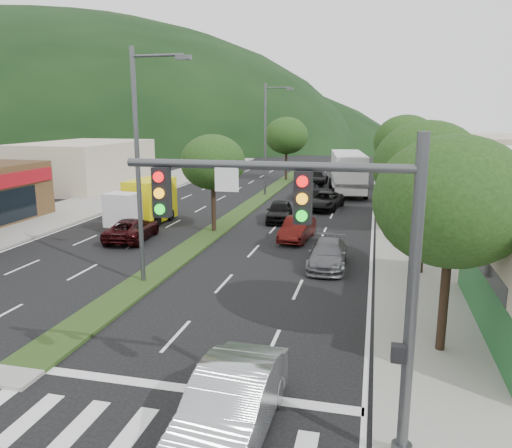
% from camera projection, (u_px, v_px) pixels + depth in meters
% --- Properties ---
extents(ground, '(160.00, 160.00, 0.00)m').
position_uv_depth(ground, '(21.00, 371.00, 14.53)').
color(ground, black).
rests_on(ground, ground).
extents(sidewalk_right, '(5.00, 90.00, 0.15)m').
position_uv_depth(sidewalk_right, '(412.00, 218.00, 35.42)').
color(sidewalk_right, gray).
rests_on(sidewalk_right, ground).
extents(sidewalk_left, '(6.00, 90.00, 0.15)m').
position_uv_depth(sidewalk_left, '(91.00, 204.00, 41.22)').
color(sidewalk_left, gray).
rests_on(sidewalk_left, ground).
extents(median, '(1.60, 56.00, 0.12)m').
position_uv_depth(median, '(252.00, 204.00, 41.11)').
color(median, '#213714').
rests_on(median, ground).
extents(traffic_signal, '(6.12, 0.40, 7.00)m').
position_uv_depth(traffic_signal, '(334.00, 250.00, 10.02)').
color(traffic_signal, '#47494C').
rests_on(traffic_signal, ground).
extents(bldg_left_far, '(9.00, 14.00, 4.60)m').
position_uv_depth(bldg_left_far, '(85.00, 165.00, 50.65)').
color(bldg_left_far, '#BEB197').
rests_on(bldg_left_far, ground).
extents(bldg_right_far, '(10.00, 16.00, 5.20)m').
position_uv_depth(bldg_right_far, '(473.00, 161.00, 51.33)').
color(bldg_right_far, '#BEB197').
rests_on(bldg_right_far, ground).
extents(hill_far, '(176.00, 132.00, 82.00)m').
position_uv_depth(hill_far, '(42.00, 142.00, 137.20)').
color(hill_far, black).
rests_on(hill_far, ground).
extents(tree_r_a, '(4.60, 4.60, 6.63)m').
position_uv_depth(tree_r_a, '(452.00, 201.00, 14.57)').
color(tree_r_a, black).
rests_on(tree_r_a, sidewalk_right).
extents(tree_r_b, '(4.80, 4.80, 6.94)m').
position_uv_depth(tree_r_b, '(427.00, 167.00, 22.12)').
color(tree_r_b, black).
rests_on(tree_r_b, sidewalk_right).
extents(tree_r_c, '(4.40, 4.40, 6.48)m').
position_uv_depth(tree_r_c, '(414.00, 158.00, 29.78)').
color(tree_r_c, black).
rests_on(tree_r_c, sidewalk_right).
extents(tree_r_d, '(5.00, 5.00, 7.17)m').
position_uv_depth(tree_r_d, '(406.00, 142.00, 39.19)').
color(tree_r_d, black).
rests_on(tree_r_d, sidewalk_right).
extents(tree_r_e, '(4.60, 4.60, 6.71)m').
position_uv_depth(tree_r_e, '(400.00, 140.00, 48.75)').
color(tree_r_e, black).
rests_on(tree_r_e, sidewalk_right).
extents(tree_med_near, '(4.00, 4.00, 6.02)m').
position_uv_depth(tree_med_near, '(213.00, 162.00, 30.68)').
color(tree_med_near, black).
rests_on(tree_med_near, median).
extents(tree_med_far, '(4.80, 4.80, 6.94)m').
position_uv_depth(tree_med_far, '(286.00, 136.00, 55.25)').
color(tree_med_far, black).
rests_on(tree_med_far, median).
extents(streetlight_near, '(2.60, 0.25, 10.00)m').
position_uv_depth(streetlight_near, '(142.00, 156.00, 20.88)').
color(streetlight_near, '#47494C').
rests_on(streetlight_near, ground).
extents(streetlight_mid, '(2.60, 0.25, 10.00)m').
position_uv_depth(streetlight_mid, '(267.00, 134.00, 44.63)').
color(streetlight_mid, '#47494C').
rests_on(streetlight_mid, ground).
extents(sedan_silver, '(1.85, 5.01, 1.64)m').
position_uv_depth(sedan_silver, '(231.00, 405.00, 11.39)').
color(sedan_silver, '#9EA0A5').
rests_on(sedan_silver, ground).
extents(suv_maroon, '(2.70, 4.95, 1.31)m').
position_uv_depth(suv_maroon, '(132.00, 229.00, 29.55)').
color(suv_maroon, black).
rests_on(suv_maroon, ground).
extents(car_queue_a, '(2.14, 4.36, 1.43)m').
position_uv_depth(car_queue_a, '(280.00, 211.00, 34.77)').
color(car_queue_a, black).
rests_on(car_queue_a, ground).
extents(car_queue_b, '(1.87, 4.44, 1.28)m').
position_uv_depth(car_queue_b, '(328.00, 254.00, 24.30)').
color(car_queue_b, '#54555A').
rests_on(car_queue_b, ground).
extents(car_queue_c, '(1.80, 4.21, 1.35)m').
position_uv_depth(car_queue_c, '(297.00, 229.00, 29.56)').
color(car_queue_c, '#430D0B').
rests_on(car_queue_c, ground).
extents(car_queue_d, '(2.89, 5.15, 1.36)m').
position_uv_depth(car_queue_d, '(325.00, 201.00, 39.12)').
color(car_queue_d, black).
rests_on(car_queue_d, ground).
extents(car_queue_e, '(2.15, 4.26, 1.39)m').
position_uv_depth(car_queue_e, '(306.00, 190.00, 44.37)').
color(car_queue_e, '#535359').
rests_on(car_queue_e, ground).
extents(car_queue_f, '(2.23, 5.07, 1.45)m').
position_uv_depth(car_queue_f, '(317.00, 178.00, 52.88)').
color(car_queue_f, black).
rests_on(car_queue_f, ground).
extents(box_truck, '(2.79, 6.19, 2.97)m').
position_uv_depth(box_truck, '(145.00, 204.00, 33.70)').
color(box_truck, silver).
rests_on(box_truck, ground).
extents(motorhome, '(4.19, 10.12, 3.77)m').
position_uv_depth(motorhome, '(348.00, 172.00, 47.04)').
color(motorhome, silver).
rests_on(motorhome, ground).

